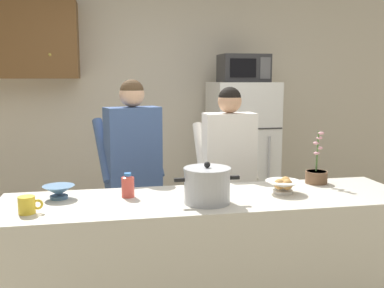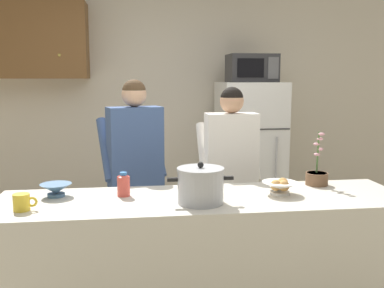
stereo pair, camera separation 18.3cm
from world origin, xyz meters
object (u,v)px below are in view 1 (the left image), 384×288
Objects in this scene: bread_bowl at (283,185)px; empty_bowl at (59,191)px; cooking_pot at (207,185)px; coffee_mug at (27,205)px; microwave at (243,68)px; potted_orchid at (316,174)px; person_near_pot at (133,159)px; person_by_sink at (229,163)px; refrigerator at (241,159)px; bottle_near_edge at (128,185)px.

empty_bowl is at bearing 174.33° from bread_bowl.
coffee_mug is (-1.00, -0.02, -0.06)m from cooking_pot.
microwave is at bearing 67.14° from cooking_pot.
potted_orchid is at bearing 32.53° from bread_bowl.
person_near_pot is 0.75m from person_by_sink.
microwave is 1.39m from person_by_sink.
refrigerator reaches higher than empty_bowl.
potted_orchid reaches higher than bread_bowl.
coffee_mug is (-1.37, -0.89, -0.01)m from person_by_sink.
coffee_mug is 0.68× the size of empty_bowl.
coffee_mug is 1.88m from potted_orchid.
coffee_mug is 1.53m from bread_bowl.
person_near_pot is 1.38m from potted_orchid.
microwave is at bearing 47.20° from coffee_mug.
person_by_sink is 10.50× the size of bottle_near_edge.
bread_bowl is at bearing -5.61° from bottle_near_edge.
microwave is 3.20× the size of bottle_near_edge.
empty_bowl is (-1.24, -0.62, -0.01)m from person_by_sink.
cooking_pot is at bearing -158.68° from potted_orchid.
person_near_pot is at bearing 173.20° from person_by_sink.
microwave is at bearing 39.33° from person_near_pot.
cooking_pot is at bearing -16.74° from empty_bowl.
person_by_sink is 1.38m from empty_bowl.
microwave reaches higher than empty_bowl.
cooking_pot is (-0.37, -0.88, 0.05)m from person_by_sink.
person_near_pot reaches higher than bread_bowl.
empty_bowl is 0.42m from bottle_near_edge.
empty_bowl is 0.52× the size of potted_orchid.
coffee_mug is at bearing -122.35° from person_near_pot.
refrigerator is at bearing 80.86° from bread_bowl.
person_by_sink reaches higher than cooking_pot.
potted_orchid is at bearing 21.32° from cooking_pot.
cooking_pot is 2.02× the size of empty_bowl.
person_by_sink is at bearing 26.50° from empty_bowl.
person_by_sink is 0.77m from bread_bowl.
bottle_near_edge is (-0.97, 0.10, 0.02)m from bread_bowl.
coffee_mug reaches higher than empty_bowl.
person_near_pot is 0.86m from empty_bowl.
person_by_sink is at bearing 38.67° from bottle_near_edge.
person_by_sink is at bearing -6.80° from person_near_pot.
potted_orchid is (1.30, 0.12, -0.01)m from bottle_near_edge.
refrigerator is at bearing 67.78° from person_by_sink.
refrigerator is at bearing 47.52° from coffee_mug.
bottle_near_edge is at bearing -141.33° from person_by_sink.
person_near_pot reaches higher than empty_bowl.
cooking_pot is 1.00m from coffee_mug.
person_near_pot is 1.04× the size of person_by_sink.
refrigerator reaches higher than bottle_near_edge.
refrigerator is 1.02× the size of person_by_sink.
person_by_sink is at bearing 101.13° from bread_bowl.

